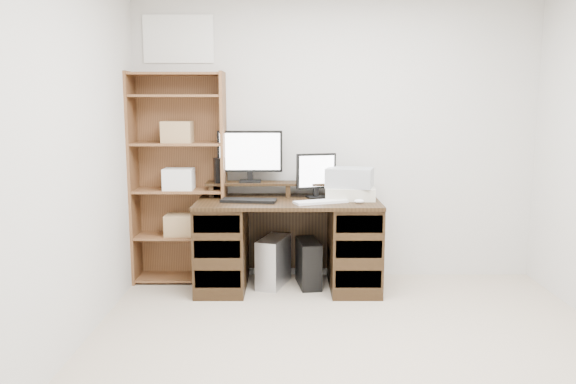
{
  "coord_description": "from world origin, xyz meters",
  "views": [
    {
      "loc": [
        -0.42,
        -2.92,
        1.53
      ],
      "look_at": [
        -0.42,
        1.43,
        0.85
      ],
      "focal_mm": 35.0,
      "sensor_mm": 36.0,
      "label": 1
    }
  ],
  "objects_px": {
    "printer": "(349,193)",
    "monitor_wide": "(250,153)",
    "bookshelf": "(179,177)",
    "desk": "(288,242)",
    "tower_silver": "(274,262)",
    "tower_black": "(308,263)",
    "monitor_small": "(316,174)"
  },
  "relations": [
    {
      "from": "tower_black",
      "to": "tower_silver",
      "type": "bearing_deg",
      "value": 170.63
    },
    {
      "from": "monitor_wide",
      "to": "tower_silver",
      "type": "distance_m",
      "value": 0.94
    },
    {
      "from": "tower_silver",
      "to": "printer",
      "type": "bearing_deg",
      "value": 16.53
    },
    {
      "from": "desk",
      "to": "tower_black",
      "type": "xyz_separation_m",
      "value": [
        0.17,
        0.05,
        -0.19
      ]
    },
    {
      "from": "monitor_wide",
      "to": "printer",
      "type": "distance_m",
      "value": 0.91
    },
    {
      "from": "monitor_wide",
      "to": "printer",
      "type": "relative_size",
      "value": 1.38
    },
    {
      "from": "desk",
      "to": "bookshelf",
      "type": "bearing_deg",
      "value": 167.16
    },
    {
      "from": "monitor_wide",
      "to": "monitor_small",
      "type": "xyz_separation_m",
      "value": [
        0.56,
        -0.1,
        -0.16
      ]
    },
    {
      "from": "monitor_small",
      "to": "tower_silver",
      "type": "height_order",
      "value": "monitor_small"
    },
    {
      "from": "monitor_wide",
      "to": "bookshelf",
      "type": "height_order",
      "value": "bookshelf"
    },
    {
      "from": "desk",
      "to": "tower_black",
      "type": "relative_size",
      "value": 3.67
    },
    {
      "from": "monitor_small",
      "to": "bookshelf",
      "type": "relative_size",
      "value": 0.21
    },
    {
      "from": "monitor_small",
      "to": "printer",
      "type": "relative_size",
      "value": 0.93
    },
    {
      "from": "tower_black",
      "to": "desk",
      "type": "bearing_deg",
      "value": -170.7
    },
    {
      "from": "printer",
      "to": "monitor_small",
      "type": "bearing_deg",
      "value": 167.32
    },
    {
      "from": "desk",
      "to": "printer",
      "type": "relative_size",
      "value": 3.72
    },
    {
      "from": "tower_black",
      "to": "bookshelf",
      "type": "relative_size",
      "value": 0.23
    },
    {
      "from": "tower_silver",
      "to": "monitor_small",
      "type": "bearing_deg",
      "value": 27.49
    },
    {
      "from": "printer",
      "to": "bookshelf",
      "type": "distance_m",
      "value": 1.46
    },
    {
      "from": "tower_silver",
      "to": "tower_black",
      "type": "distance_m",
      "value": 0.3
    },
    {
      "from": "printer",
      "to": "desk",
      "type": "bearing_deg",
      "value": -171.97
    },
    {
      "from": "monitor_small",
      "to": "tower_silver",
      "type": "xyz_separation_m",
      "value": [
        -0.36,
        -0.06,
        -0.75
      ]
    },
    {
      "from": "tower_black",
      "to": "bookshelf",
      "type": "bearing_deg",
      "value": 163.92
    },
    {
      "from": "tower_silver",
      "to": "monitor_wide",
      "type": "bearing_deg",
      "value": 159.13
    },
    {
      "from": "monitor_small",
      "to": "printer",
      "type": "xyz_separation_m",
      "value": [
        0.27,
        -0.08,
        -0.15
      ]
    },
    {
      "from": "desk",
      "to": "tower_silver",
      "type": "height_order",
      "value": "desk"
    },
    {
      "from": "monitor_small",
      "to": "bookshelf",
      "type": "bearing_deg",
      "value": 159.73
    },
    {
      "from": "desk",
      "to": "printer",
      "type": "distance_m",
      "value": 0.66
    },
    {
      "from": "printer",
      "to": "bookshelf",
      "type": "height_order",
      "value": "bookshelf"
    },
    {
      "from": "tower_black",
      "to": "printer",
      "type": "bearing_deg",
      "value": -8.93
    },
    {
      "from": "printer",
      "to": "bookshelf",
      "type": "bearing_deg",
      "value": 176.18
    },
    {
      "from": "printer",
      "to": "monitor_wide",
      "type": "bearing_deg",
      "value": 170.9
    }
  ]
}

